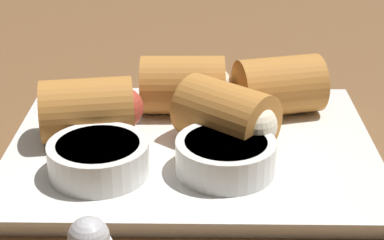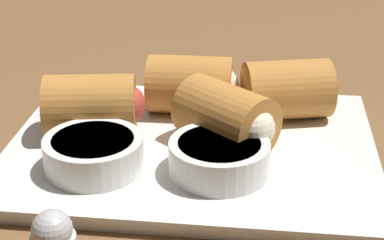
# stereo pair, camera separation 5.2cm
# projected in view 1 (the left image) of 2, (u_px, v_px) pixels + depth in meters

# --- Properties ---
(table_surface) EXTENTS (1.80, 1.40, 0.02)m
(table_surface) POSITION_uv_depth(u_px,v_px,m) (213.00, 174.00, 0.56)
(table_surface) COLOR brown
(table_surface) RESTS_ON ground
(serving_plate) EXTENTS (0.32, 0.24, 0.01)m
(serving_plate) POSITION_uv_depth(u_px,v_px,m) (192.00, 150.00, 0.56)
(serving_plate) COLOR silver
(serving_plate) RESTS_ON table_surface
(roll_front_left) EXTENTS (0.10, 0.09, 0.05)m
(roll_front_left) POSITION_uv_depth(u_px,v_px,m) (231.00, 117.00, 0.54)
(roll_front_left) COLOR #B77533
(roll_front_left) RESTS_ON serving_plate
(roll_front_right) EXTENTS (0.09, 0.07, 0.05)m
(roll_front_right) POSITION_uv_depth(u_px,v_px,m) (284.00, 85.00, 0.60)
(roll_front_right) COLOR #B77533
(roll_front_right) RESTS_ON serving_plate
(roll_back_left) EXTENTS (0.09, 0.07, 0.05)m
(roll_back_left) POSITION_uv_depth(u_px,v_px,m) (93.00, 110.00, 0.55)
(roll_back_left) COLOR #B77533
(roll_back_left) RESTS_ON serving_plate
(roll_back_right) EXTENTS (0.09, 0.06, 0.05)m
(roll_back_right) POSITION_uv_depth(u_px,v_px,m) (188.00, 85.00, 0.60)
(roll_back_right) COLOR #B77533
(roll_back_right) RESTS_ON serving_plate
(dipping_bowl_near) EXTENTS (0.08, 0.08, 0.03)m
(dipping_bowl_near) POSITION_uv_depth(u_px,v_px,m) (226.00, 155.00, 0.51)
(dipping_bowl_near) COLOR silver
(dipping_bowl_near) RESTS_ON serving_plate
(dipping_bowl_far) EXTENTS (0.08, 0.08, 0.03)m
(dipping_bowl_far) POSITION_uv_depth(u_px,v_px,m) (99.00, 157.00, 0.50)
(dipping_bowl_far) COLOR silver
(dipping_bowl_far) RESTS_ON serving_plate
(spoon) EXTENTS (0.18, 0.07, 0.01)m
(spoon) POSITION_uv_depth(u_px,v_px,m) (246.00, 75.00, 0.73)
(spoon) COLOR silver
(spoon) RESTS_ON table_surface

